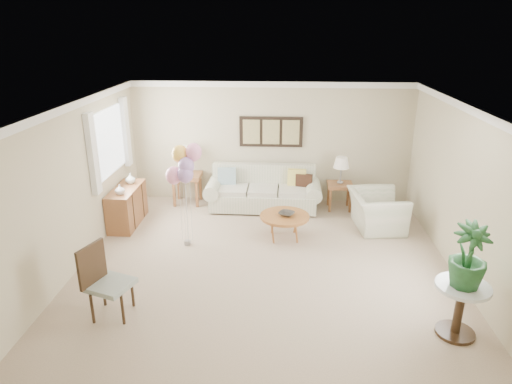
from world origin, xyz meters
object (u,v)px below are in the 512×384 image
Objects in this scene: armchair at (377,211)px; balloon_cluster at (184,165)px; sofa at (264,192)px; accent_chair at (105,279)px; coffee_table at (285,217)px.

armchair is 3.77m from balloon_cluster.
balloon_cluster is (-1.27, -1.84, 1.13)m from sofa.
sofa is 4.41m from accent_chair.
coffee_table is 0.83× the size of armchair.
coffee_table is 0.49× the size of balloon_cluster.
coffee_table is 0.87× the size of accent_chair.
sofa is at bearing 63.95° from accent_chair.
balloon_cluster is at bearing -124.65° from sofa.
accent_chair reaches higher than coffee_table.
sofa is at bearing 55.35° from balloon_cluster.
balloon_cluster reaches higher than sofa.
sofa is 2.71× the size of coffee_table.
balloon_cluster reaches higher than accent_chair.
accent_chair is (-4.14, -3.06, 0.19)m from armchair.
coffee_table is at bearing 46.37° from accent_chair.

